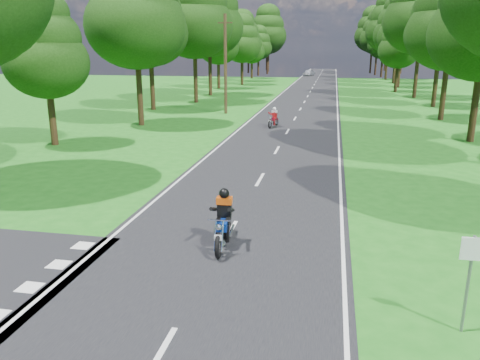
# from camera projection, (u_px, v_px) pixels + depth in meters

# --- Properties ---
(ground) EXTENTS (160.00, 160.00, 0.00)m
(ground) POSITION_uv_depth(u_px,v_px,m) (213.00, 263.00, 12.01)
(ground) COLOR #185D15
(ground) RESTS_ON ground
(main_road) EXTENTS (7.00, 140.00, 0.02)m
(main_road) POSITION_uv_depth(u_px,v_px,m) (310.00, 92.00, 59.23)
(main_road) COLOR black
(main_road) RESTS_ON ground
(road_markings) EXTENTS (7.40, 140.00, 0.01)m
(road_markings) POSITION_uv_depth(u_px,v_px,m) (308.00, 93.00, 57.48)
(road_markings) COLOR silver
(road_markings) RESTS_ON main_road
(treeline) EXTENTS (40.00, 115.35, 14.78)m
(treeline) POSITION_uv_depth(u_px,v_px,m) (326.00, 27.00, 66.23)
(treeline) COLOR black
(treeline) RESTS_ON ground
(telegraph_pole) EXTENTS (1.20, 0.26, 8.00)m
(telegraph_pole) POSITION_uv_depth(u_px,v_px,m) (225.00, 64.00, 38.46)
(telegraph_pole) COLOR #382616
(telegraph_pole) RESTS_ON ground
(road_sign) EXTENTS (0.45, 0.07, 2.00)m
(road_sign) POSITION_uv_depth(u_px,v_px,m) (470.00, 269.00, 8.73)
(road_sign) COLOR slate
(road_sign) RESTS_ON ground
(rider_near_blue) EXTENTS (0.77, 1.96, 1.60)m
(rider_near_blue) POSITION_uv_depth(u_px,v_px,m) (223.00, 218.00, 12.81)
(rider_near_blue) COLOR #0D3197
(rider_near_blue) RESTS_ON main_road
(rider_far_red) EXTENTS (0.89, 1.72, 1.36)m
(rider_far_red) POSITION_uv_depth(u_px,v_px,m) (273.00, 117.00, 32.48)
(rider_far_red) COLOR maroon
(rider_far_red) RESTS_ON main_road
(distant_car) EXTENTS (2.50, 3.95, 1.25)m
(distant_car) POSITION_uv_depth(u_px,v_px,m) (309.00, 73.00, 93.15)
(distant_car) COLOR silver
(distant_car) RESTS_ON main_road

